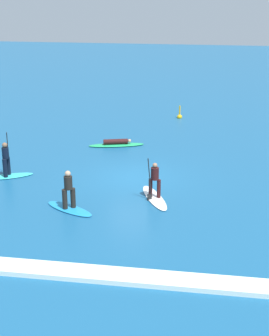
% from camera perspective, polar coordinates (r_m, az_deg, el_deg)
% --- Properties ---
extents(ground_plane, '(120.00, 120.00, 0.00)m').
position_cam_1_polar(ground_plane, '(25.55, 0.00, -1.05)').
color(ground_plane, '#195684').
rests_on(ground_plane, ground).
extents(surfer_on_green_board, '(3.38, 1.64, 0.41)m').
position_cam_1_polar(surfer_on_green_board, '(30.56, -2.03, 2.72)').
color(surfer_on_green_board, '#23B266').
rests_on(surfer_on_green_board, ground_plane).
extents(surfer_on_white_board, '(1.81, 2.98, 2.02)m').
position_cam_1_polar(surfer_on_white_board, '(22.92, 2.24, -2.32)').
color(surfer_on_white_board, white).
rests_on(surfer_on_white_board, ground_plane).
extents(surfer_on_blue_board, '(2.54, 1.86, 1.77)m').
position_cam_1_polar(surfer_on_blue_board, '(21.96, -7.32, -3.43)').
color(surfer_on_blue_board, '#1E8CD1').
rests_on(surfer_on_blue_board, ground_plane).
extents(surfer_on_teal_board, '(2.59, 1.83, 2.30)m').
position_cam_1_polar(surfer_on_teal_board, '(26.22, -14.05, 0.08)').
color(surfer_on_teal_board, '#33C6CC').
rests_on(surfer_on_teal_board, ground_plane).
extents(marker_buoy, '(0.36, 0.36, 1.00)m').
position_cam_1_polar(marker_buoy, '(37.11, 5.04, 5.79)').
color(marker_buoy, yellow).
rests_on(marker_buoy, ground_plane).
extents(wave_crest, '(18.04, 0.90, 0.18)m').
position_cam_1_polar(wave_crest, '(17.31, -4.86, -11.66)').
color(wave_crest, white).
rests_on(wave_crest, ground_plane).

